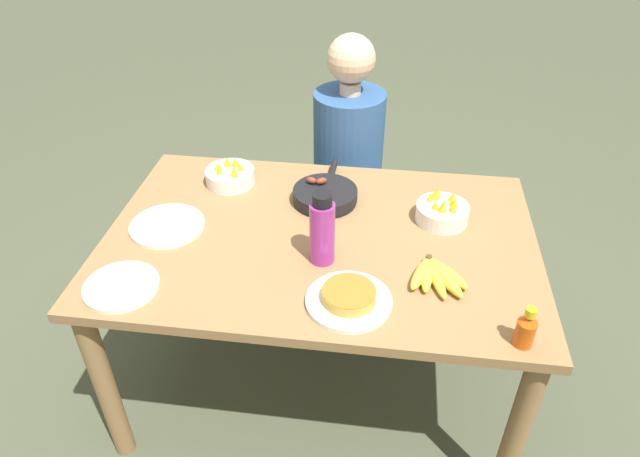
{
  "coord_description": "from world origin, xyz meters",
  "views": [
    {
      "loc": [
        0.21,
        -1.54,
        1.91
      ],
      "look_at": [
        0.0,
        0.0,
        0.77
      ],
      "focal_mm": 32.0,
      "sensor_mm": 36.0,
      "label": 1
    }
  ],
  "objects": [
    {
      "name": "fruit_bowl_citrus",
      "position": [
        -0.39,
        0.29,
        0.78
      ],
      "size": [
        0.19,
        0.19,
        0.11
      ],
      "color": "silver",
      "rests_on": "dining_table"
    },
    {
      "name": "ground_plane",
      "position": [
        0.0,
        0.0,
        0.0
      ],
      "size": [
        14.0,
        14.0,
        0.0
      ],
      "primitive_type": "plane",
      "color": "#474C38"
    },
    {
      "name": "water_bottle",
      "position": [
        0.02,
        -0.13,
        0.86
      ],
      "size": [
        0.08,
        0.08,
        0.25
      ],
      "color": "#992D89",
      "rests_on": "dining_table"
    },
    {
      "name": "hot_sauce_bottle",
      "position": [
        0.61,
        -0.41,
        0.8
      ],
      "size": [
        0.05,
        0.05,
        0.13
      ],
      "color": "#C64C0F",
      "rests_on": "dining_table"
    },
    {
      "name": "skillet",
      "position": [
        -0.01,
        0.22,
        0.77
      ],
      "size": [
        0.24,
        0.37,
        0.08
      ],
      "rotation": [
        0.0,
        0.0,
        1.54
      ],
      "color": "black",
      "rests_on": "dining_table"
    },
    {
      "name": "frittata_plate_center",
      "position": [
        0.13,
        -0.32,
        0.76
      ],
      "size": [
        0.26,
        0.26,
        0.05
      ],
      "color": "silver",
      "rests_on": "dining_table"
    },
    {
      "name": "person_figure",
      "position": [
        0.03,
        0.72,
        0.51
      ],
      "size": [
        0.34,
        0.34,
        1.21
      ],
      "color": "black",
      "rests_on": "ground_plane"
    },
    {
      "name": "banana_bunch",
      "position": [
        0.38,
        -0.18,
        0.76
      ],
      "size": [
        0.2,
        0.2,
        0.04
      ],
      "color": "yellow",
      "rests_on": "dining_table"
    },
    {
      "name": "empty_plate_far_left",
      "position": [
        -0.56,
        -0.34,
        0.75
      ],
      "size": [
        0.23,
        0.23,
        0.02
      ],
      "color": "silver",
      "rests_on": "dining_table"
    },
    {
      "name": "dining_table",
      "position": [
        0.0,
        0.0,
        0.64
      ],
      "size": [
        1.47,
        0.96,
        0.74
      ],
      "color": "olive",
      "rests_on": "ground_plane"
    },
    {
      "name": "fruit_bowl_mango",
      "position": [
        0.41,
        0.15,
        0.78
      ],
      "size": [
        0.18,
        0.18,
        0.11
      ],
      "color": "silver",
      "rests_on": "dining_table"
    },
    {
      "name": "empty_plate_near_front",
      "position": [
        -0.53,
        -0.02,
        0.75
      ],
      "size": [
        0.26,
        0.26,
        0.02
      ],
      "color": "silver",
      "rests_on": "dining_table"
    }
  ]
}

